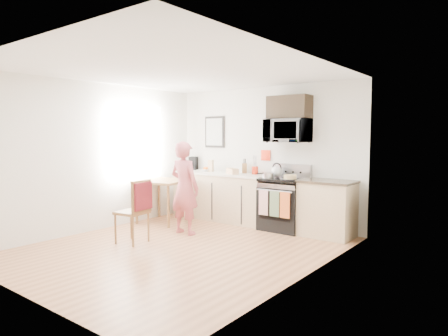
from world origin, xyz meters
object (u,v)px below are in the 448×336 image
Objects in this scene: chair at (139,203)px; cake at (290,177)px; microwave at (288,131)px; dining_table at (163,185)px; person at (185,188)px; range at (284,206)px.

chair is 2.55m from cake.
microwave reaches higher than dining_table.
person is (-1.20, -1.39, -0.97)m from microwave.
microwave is at bearing 24.26° from dining_table.
dining_table is 3.43× the size of cake.
cake is at bearing -39.61° from range.
range is 1.17× the size of chair.
chair is (-1.31, -2.20, 0.20)m from range.
microwave is 2.89× the size of cake.
cake is at bearing 44.64° from chair.
chair is (-1.31, -2.30, -1.12)m from microwave.
dining_table is 1.58m from chair.
range is 0.74× the size of person.
chair is (0.85, -1.33, -0.09)m from dining_table.
microwave is at bearing 51.81° from chair.
cake reaches higher than chair.
chair is at bearing -57.38° from dining_table.
range is 1.33m from microwave.
microwave is 2.58m from dining_table.
range is at bearing -89.94° from microwave.
chair is at bearing 82.00° from person.
person reaches higher than chair.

